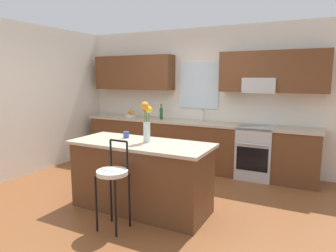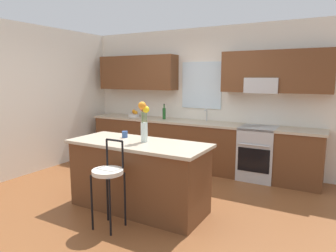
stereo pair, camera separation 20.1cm
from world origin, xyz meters
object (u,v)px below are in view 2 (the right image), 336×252
bar_stool_near (108,176)px  oven_range (258,153)px  bottle_olive_oil (164,113)px  fruit_bowl_oranges (134,114)px  kitchen_island (139,175)px  flower_vase (144,118)px  mug_ceramic (125,134)px

bar_stool_near → oven_range: bearing=67.4°
oven_range → bottle_olive_oil: bearing=179.3°
bar_stool_near → fruit_bowl_oranges: bearing=120.1°
kitchen_island → bottle_olive_oil: 2.28m
oven_range → fruit_bowl_oranges: size_ratio=3.83×
bar_stool_near → fruit_bowl_oranges: 3.10m
oven_range → kitchen_island: same height
oven_range → bottle_olive_oil: (-1.89, 0.02, 0.58)m
oven_range → kitchen_island: bearing=-118.4°
flower_vase → mug_ceramic: (-0.40, 0.11, -0.27)m
mug_ceramic → kitchen_island: bearing=-24.6°
bar_stool_near → mug_ceramic: bar_stool_near is taller
fruit_bowl_oranges → bottle_olive_oil: size_ratio=0.78×
kitchen_island → flower_vase: size_ratio=3.53×
oven_range → bar_stool_near: bearing=-112.6°
oven_range → kitchen_island: (-1.10, -2.03, 0.00)m
oven_range → bar_stool_near: 2.86m
mug_ceramic → fruit_bowl_oranges: fruit_bowl_oranges is taller
mug_ceramic → fruit_bowl_oranges: size_ratio=0.37×
kitchen_island → bar_stool_near: 0.63m
bar_stool_near → flower_vase: bearing=83.9°
flower_vase → mug_ceramic: size_ratio=5.92×
oven_range → bottle_olive_oil: bottle_olive_oil is taller
flower_vase → bottle_olive_oil: bearing=113.3°
kitchen_island → bottle_olive_oil: size_ratio=6.13×
flower_vase → bar_stool_near: bearing=-96.1°
flower_vase → fruit_bowl_oranges: (-1.62, 2.02, -0.26)m
bar_stool_near → bottle_olive_oil: (-0.80, 2.66, 0.41)m
kitchen_island → oven_range: bearing=61.6°
oven_range → kitchen_island: size_ratio=0.49×
flower_vase → mug_ceramic: bearing=164.5°
oven_range → bar_stool_near: size_ratio=0.88×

